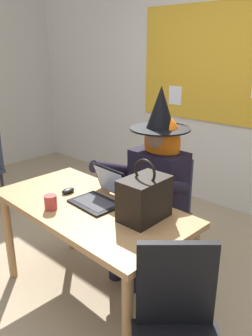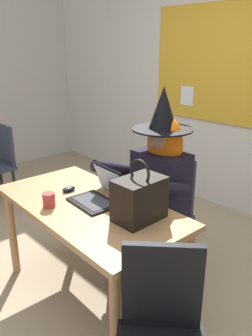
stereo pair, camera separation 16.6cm
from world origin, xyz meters
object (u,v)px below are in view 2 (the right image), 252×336
at_px(desk_main, 88,216).
at_px(laptop, 100,194).
at_px(chair_at_desk, 165,206).
at_px(handbag, 139,199).
at_px(computer_mouse, 69,189).
at_px(coffee_mug, 49,200).
at_px(person_costumed, 155,176).
at_px(chair_extra_corner, 161,332).

height_order(desk_main, laptop, laptop).
distance_m(chair_at_desk, handbag, 0.78).
relative_size(computer_mouse, handbag, 0.28).
relative_size(laptop, coffee_mug, 3.61).
height_order(desk_main, handbag, handbag).
bearing_deg(computer_mouse, person_costumed, 59.88).
distance_m(desk_main, coffee_mug, 0.29).
bearing_deg(handbag, laptop, -178.46).
bearing_deg(desk_main, computer_mouse, 174.61).
height_order(person_costumed, handbag, person_costumed).
bearing_deg(computer_mouse, laptop, 12.27).
relative_size(laptop, computer_mouse, 3.30).
xyz_separation_m(chair_at_desk, chair_extra_corner, (0.83, -0.98, -0.01)).
height_order(person_costumed, coffee_mug, person_costumed).
bearing_deg(computer_mouse, coffee_mug, -62.71).
xyz_separation_m(desk_main, person_costumed, (0.07, 0.59, 0.16)).
xyz_separation_m(laptop, coffee_mug, (-0.16, -0.30, -0.00)).
height_order(laptop, computer_mouse, laptop).
distance_m(laptop, handbag, 0.37).
bearing_deg(chair_extra_corner, handbag, -168.49).
distance_m(desk_main, chair_at_desk, 0.73).
relative_size(desk_main, chair_extra_corner, 1.59).
height_order(computer_mouse, chair_extra_corner, chair_extra_corner).
height_order(person_costumed, chair_extra_corner, person_costumed).
bearing_deg(handbag, person_costumed, 122.58).
bearing_deg(laptop, coffee_mug, -113.63).
relative_size(person_costumed, chair_extra_corner, 1.65).
distance_m(coffee_mug, chair_extra_corner, 1.07).
bearing_deg(desk_main, chair_at_desk, 84.44).
bearing_deg(chair_at_desk, person_costumed, -0.51).
distance_m(handbag, chair_extra_corner, 0.74).
relative_size(chair_at_desk, person_costumed, 0.62).
bearing_deg(person_costumed, handbag, 33.46).
distance_m(chair_at_desk, coffee_mug, 0.98).
bearing_deg(laptop, desk_main, -100.94).
relative_size(person_costumed, coffee_mug, 15.41).
distance_m(person_costumed, computer_mouse, 0.65).
xyz_separation_m(chair_at_desk, person_costumed, (-0.00, -0.12, 0.29)).
relative_size(chair_at_desk, handbag, 2.40).
xyz_separation_m(desk_main, laptop, (0.02, 0.09, 0.15)).
bearing_deg(desk_main, person_costumed, 83.37).
distance_m(laptop, computer_mouse, 0.29).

